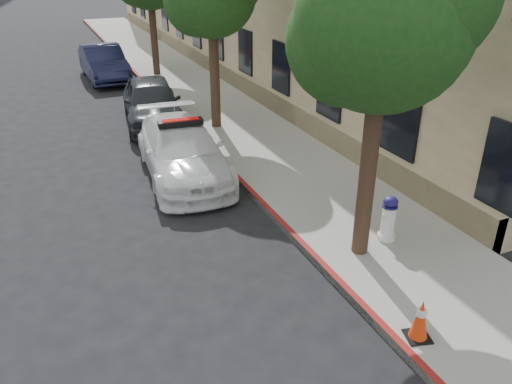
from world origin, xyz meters
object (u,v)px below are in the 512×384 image
object	(u,v)px
parked_car_mid	(152,102)
fire_hydrant	(388,219)
police_car	(182,151)
traffic_cone	(420,320)
parked_car_far	(104,63)

from	to	relation	value
parked_car_mid	fire_hydrant	xyz separation A→B (m)	(2.42, -9.32, -0.15)
police_car	traffic_cone	xyz separation A→B (m)	(1.41, -7.29, -0.20)
parked_car_mid	fire_hydrant	distance (m)	9.63
parked_car_far	traffic_cone	size ratio (longest dim) A/B	6.73
parked_car_far	police_car	bearing A→B (deg)	-90.36
traffic_cone	parked_car_mid	bearing A→B (deg)	95.58
police_car	fire_hydrant	bearing A→B (deg)	-56.20
parked_car_mid	traffic_cone	bearing A→B (deg)	-76.77
parked_car_mid	parked_car_far	size ratio (longest dim) A/B	0.98
police_car	fire_hydrant	distance (m)	5.54
parked_car_far	traffic_cone	xyz separation A→B (m)	(1.67, -18.68, -0.26)
police_car	parked_car_far	bearing A→B (deg)	96.18
police_car	parked_car_mid	world-z (taller)	police_car
fire_hydrant	traffic_cone	size ratio (longest dim) A/B	1.37
parked_car_far	fire_hydrant	bearing A→B (deg)	-81.41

